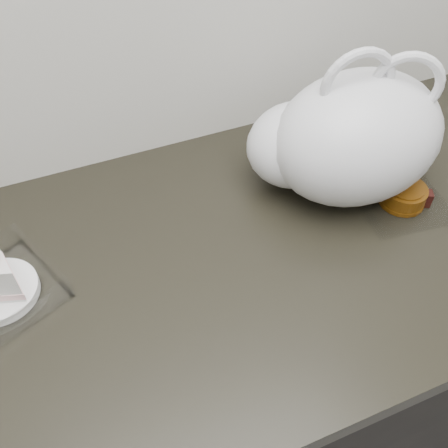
# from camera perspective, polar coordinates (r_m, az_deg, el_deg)

# --- Properties ---
(counter) EXTENTS (2.04, 0.64, 0.90)m
(counter) POSITION_cam_1_polar(r_m,az_deg,el_deg) (1.20, -1.43, -17.49)
(counter) COLOR black
(counter) RESTS_ON ground
(mooncake_wrap) EXTENTS (0.18, 0.17, 0.04)m
(mooncake_wrap) POSITION_cam_1_polar(r_m,az_deg,el_deg) (0.95, 19.84, 3.00)
(mooncake_wrap) COLOR white
(mooncake_wrap) RESTS_ON counter
(plastic_bag) EXTENTS (0.38, 0.32, 0.28)m
(plastic_bag) POSITION_cam_1_polar(r_m,az_deg,el_deg) (0.89, 13.64, 9.50)
(plastic_bag) COLOR silver
(plastic_bag) RESTS_ON counter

